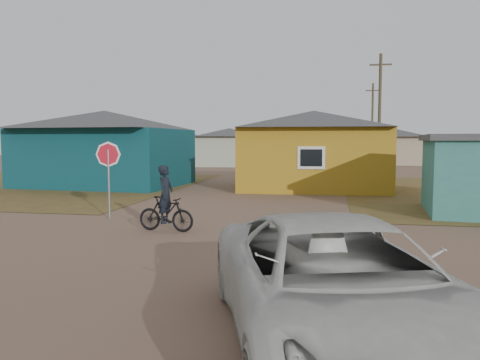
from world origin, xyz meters
name	(u,v)px	position (x,y,z in m)	size (l,w,h in m)	color
ground	(180,249)	(0.00, 0.00, 0.00)	(120.00, 120.00, 0.00)	brown
grass_nw	(9,184)	(-14.00, 13.00, 0.01)	(20.00, 18.00, 0.00)	brown
house_teal	(105,147)	(-8.50, 13.50, 2.05)	(8.93, 7.08, 4.00)	#0B363E
house_yellow	(313,149)	(2.50, 14.00, 2.00)	(7.72, 6.76, 3.90)	#A97D1A
house_pale_west	(230,146)	(-6.00, 34.00, 1.86)	(7.04, 6.15, 3.60)	#9FA891
house_beige_east	(395,146)	(10.00, 40.00, 1.86)	(6.95, 6.05, 3.60)	tan
house_pale_north	(186,146)	(-14.00, 46.00, 1.75)	(6.28, 5.81, 3.40)	#9FA891
utility_pole_near	(379,114)	(6.50, 22.00, 4.14)	(1.40, 0.20, 8.00)	#483D2B
utility_pole_far	(372,123)	(7.50, 38.00, 4.14)	(1.40, 0.20, 8.00)	#483D2B
stop_sign	(108,162)	(-3.37, 3.43, 1.75)	(0.76, 0.25, 2.37)	gray
cyclist	(166,207)	(-0.99, 1.88, 0.64)	(1.59, 0.60, 1.76)	black
vehicle	(339,287)	(3.34, -4.55, 0.75)	(2.48, 5.38, 1.50)	silver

